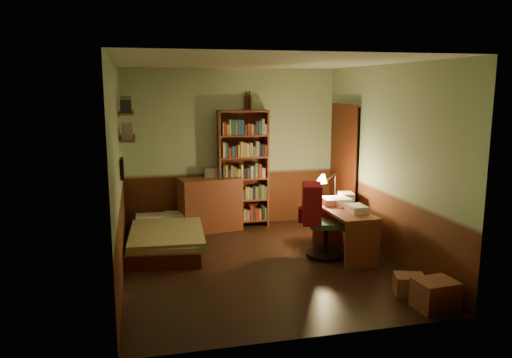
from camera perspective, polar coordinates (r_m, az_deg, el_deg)
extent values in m
cube|color=black|center=(6.67, 0.51, -9.80)|extent=(3.50, 4.00, 0.02)
cube|color=silver|center=(6.26, 0.55, 13.29)|extent=(3.50, 4.00, 0.02)
cube|color=#95B088|center=(8.28, -2.85, 3.52)|extent=(3.50, 0.02, 2.60)
cube|color=#95B088|center=(6.16, -15.58, 0.72)|extent=(0.02, 4.00, 2.60)
cube|color=#95B088|center=(6.97, 14.72, 1.87)|extent=(0.02, 4.00, 2.60)
cube|color=#95B088|center=(4.45, 6.81, -2.64)|extent=(3.50, 0.02, 2.60)
cube|color=black|center=(8.15, 10.09, 1.13)|extent=(0.06, 0.90, 2.00)
cube|color=#3D1508|center=(8.14, 9.86, 1.13)|extent=(0.02, 0.98, 2.08)
cube|color=#738A53|center=(7.34, -10.26, -5.79)|extent=(1.16, 1.90, 0.54)
cube|color=brown|center=(8.13, -5.27, -2.87)|extent=(1.04, 0.64, 0.86)
cube|color=#B2B2B7|center=(8.16, -4.98, 0.80)|extent=(0.29, 0.23, 0.15)
cube|color=brown|center=(8.21, -1.45, 1.11)|extent=(0.84, 0.29, 1.93)
cylinder|color=black|center=(8.22, -1.11, 8.69)|extent=(0.06, 0.06, 0.23)
cylinder|color=black|center=(8.23, -0.76, 8.75)|extent=(0.08, 0.08, 0.24)
cube|color=brown|center=(7.05, 10.01, -5.97)|extent=(0.51, 1.22, 0.65)
cube|color=silver|center=(7.52, 10.27, -1.94)|extent=(0.24, 0.30, 0.11)
cone|color=black|center=(7.50, 9.05, -0.35)|extent=(0.20, 0.20, 0.52)
cube|color=#345C39|center=(6.89, 8.02, -5.26)|extent=(0.54, 0.50, 0.89)
cube|color=maroon|center=(6.74, 6.10, 0.66)|extent=(0.36, 0.50, 0.53)
cube|color=brown|center=(7.21, -14.46, 4.56)|extent=(0.20, 0.90, 0.03)
cube|color=brown|center=(7.18, -14.58, 7.34)|extent=(0.20, 0.90, 0.03)
cube|color=black|center=(6.76, -15.05, 1.16)|extent=(0.04, 0.32, 0.26)
cube|color=#925B44|center=(5.70, 19.82, -12.32)|extent=(0.44, 0.37, 0.31)
cube|color=#925B44|center=(5.98, 17.13, -11.48)|extent=(0.39, 0.35, 0.23)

